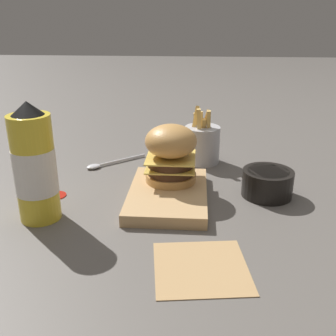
% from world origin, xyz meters
% --- Properties ---
extents(ground_plane, '(6.00, 6.00, 0.00)m').
position_xyz_m(ground_plane, '(0.00, 0.00, 0.00)').
color(ground_plane, '#5B5651').
extents(serving_board, '(0.25, 0.17, 0.03)m').
position_xyz_m(serving_board, '(0.01, 0.05, 0.01)').
color(serving_board, tan).
rests_on(serving_board, ground_plane).
extents(burger, '(0.12, 0.12, 0.13)m').
position_xyz_m(burger, '(-0.04, 0.05, 0.09)').
color(burger, tan).
rests_on(burger, serving_board).
extents(ketchup_bottle, '(0.08, 0.08, 0.24)m').
position_xyz_m(ketchup_bottle, '(0.11, -0.20, 0.11)').
color(ketchup_bottle, yellow).
rests_on(ketchup_bottle, ground_plane).
extents(fries_basket, '(0.10, 0.10, 0.15)m').
position_xyz_m(fries_basket, '(-0.23, 0.12, 0.05)').
color(fries_basket, '#B7B7BC').
rests_on(fries_basket, ground_plane).
extents(side_bowl, '(0.11, 0.11, 0.06)m').
position_xyz_m(side_bowl, '(-0.03, 0.27, 0.03)').
color(side_bowl, black).
rests_on(side_bowl, ground_plane).
extents(spoon, '(0.13, 0.15, 0.01)m').
position_xyz_m(spoon, '(-0.18, -0.14, 0.01)').
color(spoon, silver).
rests_on(spoon, ground_plane).
extents(ketchup_puddle, '(0.05, 0.05, 0.00)m').
position_xyz_m(ketchup_puddle, '(0.01, -0.21, 0.00)').
color(ketchup_puddle, '#B21E14').
rests_on(ketchup_puddle, ground_plane).
extents(parchment_square, '(0.17, 0.17, 0.00)m').
position_xyz_m(parchment_square, '(0.25, 0.12, 0.00)').
color(parchment_square, tan).
rests_on(parchment_square, ground_plane).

